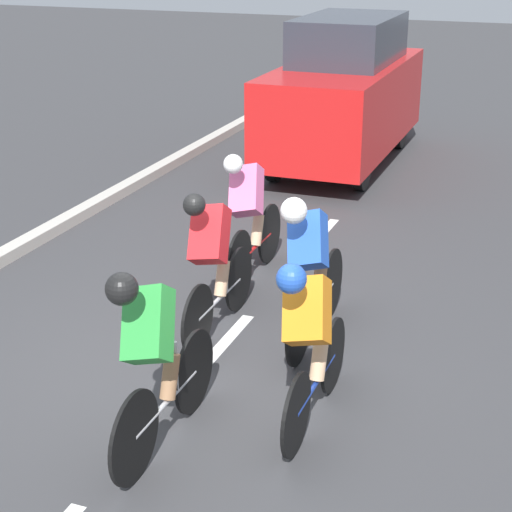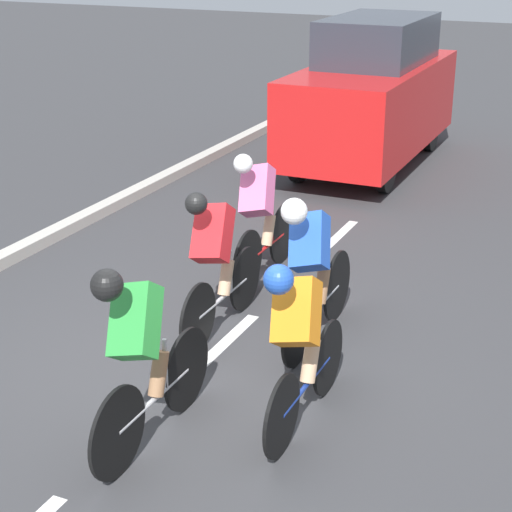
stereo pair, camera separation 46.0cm
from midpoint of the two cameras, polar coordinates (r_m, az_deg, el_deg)
The scene contains 9 objects.
ground_plane at distance 7.63m, azimuth -5.50°, elevation -7.62°, with size 60.00×60.00×0.00m, color #38383A.
lane_stripe_mid at distance 8.02m, azimuth -3.96°, elevation -6.02°, with size 0.12×1.40×0.01m, color white.
lane_stripe_far at distance 10.76m, azimuth 3.05°, elevation 1.31°, with size 0.12×1.40×0.01m, color white.
cyclist_red at distance 7.98m, azimuth -4.56°, elevation -0.21°, with size 0.41×1.67×1.46m.
cyclist_green at distance 6.26m, azimuth -8.99°, elevation -6.45°, with size 0.45×1.69×1.49m.
cyclist_blue at distance 7.78m, azimuth 1.93°, elevation -0.58°, with size 0.45×1.75×1.48m.
cyclist_pink at distance 9.23m, azimuth -1.88°, elevation 2.85°, with size 0.44×1.65×1.46m.
cyclist_orange at distance 6.49m, azimuth 1.53°, elevation -5.43°, with size 0.43×1.63×1.43m.
support_car at distance 13.95m, azimuth 4.96°, elevation 10.78°, with size 1.70×4.38×2.33m.
Camera 1 is at (-2.80, 6.06, 3.67)m, focal length 60.00 mm.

